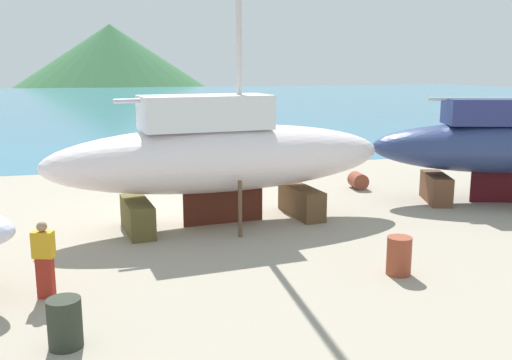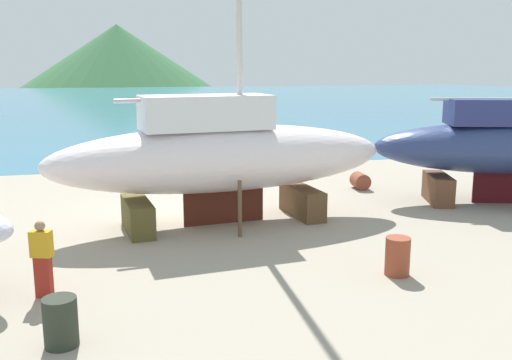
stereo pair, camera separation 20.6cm
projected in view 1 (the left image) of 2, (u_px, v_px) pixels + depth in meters
ground_plane at (182, 230)px, 17.29m from camera, size 43.79×43.79×0.00m
sea_water at (121, 102)px, 79.05m from camera, size 175.15×108.98×0.01m
headland_hill at (112, 84)px, 152.26m from camera, size 95.84×95.84×31.32m
sailboat_large_starboard at (222, 155)px, 17.59m from camera, size 11.05×4.01×16.96m
sailboat_small_center at (505, 145)px, 20.39m from camera, size 9.87×5.36×16.34m
worker at (44, 259)px, 12.07m from camera, size 0.49×0.36×1.70m
barrel_by_slipway at (65, 323)px, 10.02m from camera, size 0.84×0.84×0.90m
barrel_rust_near at (358, 181)px, 23.10m from camera, size 0.70×0.85×0.64m
barrel_rust_mid at (399, 256)px, 13.54m from camera, size 0.62×0.62×0.92m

